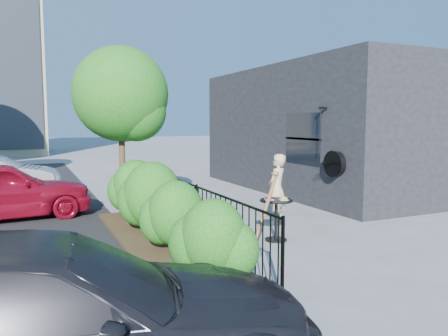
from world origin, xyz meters
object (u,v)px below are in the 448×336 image
patio_tree (124,100)px  shovel (260,229)px  woman (277,189)px  car_darkgrey (46,321)px  cafe_table (276,212)px

patio_tree → shovel: (0.98, -4.74, -2.08)m
woman → car_darkgrey: (-4.93, -4.57, -0.11)m
woman → car_darkgrey: bearing=6.1°
patio_tree → cafe_table: size_ratio=4.69×
cafe_table → car_darkgrey: car_darkgrey is taller
car_darkgrey → patio_tree: bearing=-8.6°
shovel → car_darkgrey: 3.55m
shovel → car_darkgrey: bearing=-147.8°
cafe_table → shovel: shovel is taller
patio_tree → shovel: size_ratio=2.54×
cafe_table → shovel: size_ratio=0.54×
shovel → car_darkgrey: size_ratio=0.34×
car_darkgrey → shovel: bearing=-49.4°
patio_tree → shovel: bearing=-78.4°
woman → shovel: (-1.92, -2.68, -0.10)m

